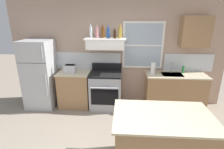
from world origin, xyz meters
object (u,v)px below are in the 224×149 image
object	(u,v)px
bottle_brown_stout	(115,34)
kitchen_island	(161,142)
bottle_champagne_gold_foil	(120,33)
toaster	(70,68)
stove_range	(106,90)
bottle_clear_tall	(91,32)
paper_towel_roll	(153,68)
dish_soap_bottle	(183,70)
bottle_rose_pink	(97,33)
bottle_amber_wine	(103,32)
refrigerator	(40,74)
bottle_blue_liqueur	(108,33)

from	to	relation	value
bottle_brown_stout	kitchen_island	xyz separation A→B (m)	(0.79, -1.90, -1.38)
kitchen_island	bottle_champagne_gold_foil	bearing A→B (deg)	109.45
toaster	stove_range	size ratio (longest dim) A/B	0.27
bottle_champagne_gold_foil	kitchen_island	size ratio (longest dim) A/B	0.22
bottle_clear_tall	paper_towel_roll	distance (m)	1.70
bottle_clear_tall	dish_soap_bottle	bearing A→B (deg)	2.11
bottle_brown_stout	dish_soap_bottle	size ratio (longest dim) A/B	1.25
bottle_rose_pink	dish_soap_bottle	distance (m)	2.26
bottle_clear_tall	bottle_rose_pink	world-z (taller)	bottle_clear_tall
stove_range	dish_soap_bottle	distance (m)	1.96
bottle_clear_tall	kitchen_island	xyz separation A→B (m)	(1.35, -1.91, -1.42)
stove_range	bottle_amber_wine	xyz separation A→B (m)	(-0.07, 0.15, 1.41)
bottle_amber_wine	bottle_brown_stout	distance (m)	0.30
paper_towel_roll	dish_soap_bottle	bearing A→B (deg)	7.67
stove_range	kitchen_island	size ratio (longest dim) A/B	0.78
refrigerator	bottle_brown_stout	size ratio (longest dim) A/B	7.54
bottle_amber_wine	bottle_blue_liqueur	world-z (taller)	bottle_amber_wine
bottle_champagne_gold_foil	paper_towel_roll	size ratio (longest dim) A/B	1.15
bottle_brown_stout	dish_soap_bottle	world-z (taller)	bottle_brown_stout
bottle_clear_tall	bottle_rose_pink	distance (m)	0.14
stove_range	dish_soap_bottle	world-z (taller)	same
bottle_rose_pink	bottle_blue_liqueur	distance (m)	0.27
bottle_clear_tall	kitchen_island	bearing A→B (deg)	-54.83
toaster	kitchen_island	xyz separation A→B (m)	(1.89, -1.87, -0.55)
toaster	bottle_brown_stout	size ratio (longest dim) A/B	1.32
stove_range	bottle_rose_pink	world-z (taller)	bottle_rose_pink
paper_towel_roll	kitchen_island	size ratio (longest dim) A/B	0.19
bottle_rose_pink	bottle_champagne_gold_foil	size ratio (longest dim) A/B	0.92
bottle_blue_liqueur	paper_towel_roll	distance (m)	1.35
paper_towel_roll	bottle_blue_liqueur	bearing A→B (deg)	179.09
refrigerator	toaster	distance (m)	0.78
bottle_clear_tall	bottle_blue_liqueur	size ratio (longest dim) A/B	1.14
bottle_brown_stout	paper_towel_roll	distance (m)	1.22
bottle_amber_wine	bottle_brown_stout	size ratio (longest dim) A/B	1.32
bottle_rose_pink	bottle_blue_liqueur	xyz separation A→B (m)	(0.27, -0.03, -0.00)
bottle_clear_tall	bottle_brown_stout	world-z (taller)	bottle_clear_tall
toaster	dish_soap_bottle	world-z (taller)	toaster
bottle_rose_pink	dish_soap_bottle	bearing A→B (deg)	1.37
bottle_clear_tall	bottle_rose_pink	size ratio (longest dim) A/B	1.14
refrigerator	bottle_champagne_gold_foil	bearing A→B (deg)	2.18
bottle_amber_wine	bottle_brown_stout	xyz separation A→B (m)	(0.28, -0.10, -0.03)
bottle_clear_tall	bottle_rose_pink	xyz separation A→B (m)	(0.14, 0.03, -0.02)
stove_range	paper_towel_roll	world-z (taller)	paper_towel_roll
bottle_blue_liqueur	bottle_brown_stout	bearing A→B (deg)	-1.39
bottle_amber_wine	bottle_champagne_gold_foil	size ratio (longest dim) A/B	0.96
toaster	bottle_blue_liqueur	xyz separation A→B (m)	(0.95, 0.04, 0.86)
refrigerator	bottle_blue_liqueur	world-z (taller)	bottle_blue_liqueur
refrigerator	bottle_rose_pink	bearing A→B (deg)	4.36
bottle_amber_wine	kitchen_island	size ratio (longest dim) A/B	0.21
toaster	paper_towel_roll	bearing A→B (deg)	0.66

